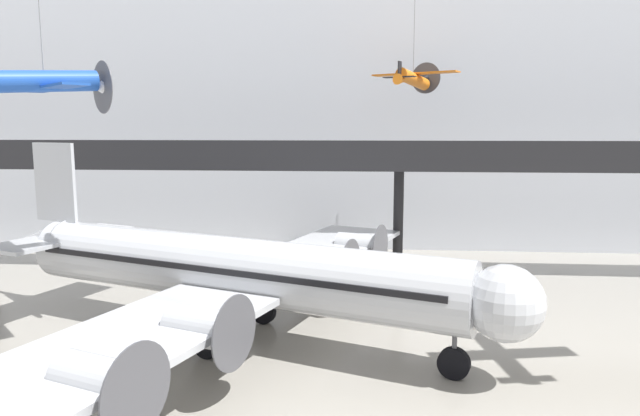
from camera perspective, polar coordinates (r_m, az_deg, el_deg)
hangar_back_wall at (r=47.77m, az=7.50°, el=10.40°), size 140.00×3.00×23.88m
mezzanine_walkway at (r=38.71m, az=8.02°, el=4.33°), size 110.00×3.20×9.12m
airliner_silver_main at (r=27.24m, az=-9.02°, el=-6.20°), size 27.11×31.68×9.15m
suspended_plane_orange_highwing at (r=41.11m, az=9.31°, el=12.67°), size 5.99×5.33×7.05m
suspended_plane_blue_trainer at (r=27.54m, az=-25.85°, el=11.29°), size 5.68×5.67×8.78m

